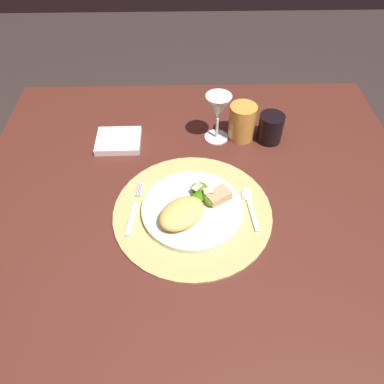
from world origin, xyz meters
The scene contains 13 objects.
ground_plane centered at (0.00, 0.00, 0.00)m, with size 6.00×6.00×0.00m, color #322624.
dining_table centered at (0.00, 0.00, 0.60)m, with size 1.15×0.97×0.76m.
placemat centered at (-0.01, -0.08, 0.76)m, with size 0.39×0.39×0.01m, color tan.
dinner_plate centered at (-0.01, -0.08, 0.77)m, with size 0.25×0.25×0.01m, color silver.
pasta_serving centered at (-0.04, -0.12, 0.80)m, with size 0.12×0.08×0.04m, color #E4C261.
salad_greens centered at (0.02, -0.05, 0.79)m, with size 0.07×0.09×0.03m.
bread_piece centered at (0.05, -0.06, 0.79)m, with size 0.06×0.04×0.02m, color tan.
fork centered at (-0.15, -0.08, 0.77)m, with size 0.03×0.17×0.00m.
spoon centered at (0.13, -0.06, 0.77)m, with size 0.03×0.14×0.01m.
napkin centered at (-0.22, 0.18, 0.77)m, with size 0.13×0.11×0.02m, color white.
wine_glass centered at (0.07, 0.20, 0.86)m, with size 0.07×0.07×0.14m.
amber_tumbler centered at (0.14, 0.20, 0.81)m, with size 0.08×0.08×0.11m, color gold.
dark_tumbler centered at (0.22, 0.19, 0.80)m, with size 0.07×0.07×0.08m, color black.
Camera 1 is at (-0.03, -0.65, 1.46)m, focal length 34.61 mm.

